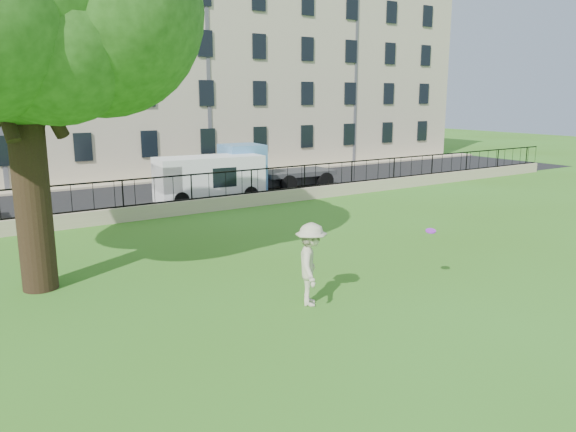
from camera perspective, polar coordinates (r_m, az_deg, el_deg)
ground at (r=15.11m, az=9.18°, el=-7.54°), size 120.00×120.00×0.00m
retaining_wall at (r=24.89m, az=-9.71°, el=0.96°), size 50.00×0.40×0.60m
iron_railing at (r=24.74m, az=-9.78°, el=2.90°), size 50.00×0.05×1.13m
street at (r=29.24m, az=-13.41°, el=1.87°), size 60.00×9.00×0.01m
sidewalk at (r=34.11m, az=-16.43°, el=3.23°), size 60.00×1.40×0.12m
building_row at (r=39.25m, az=-19.57°, el=14.19°), size 56.40×10.40×13.80m
man at (r=13.71m, az=2.36°, el=-4.93°), size 1.39×1.52×2.05m
frisbee at (r=15.22m, az=14.30°, el=-1.47°), size 0.29×0.30×0.12m
white_van at (r=27.73m, az=-7.99°, el=3.79°), size 5.31×2.44×2.17m
blue_truck at (r=30.72m, az=-1.19°, el=5.07°), size 6.22×2.63×2.54m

